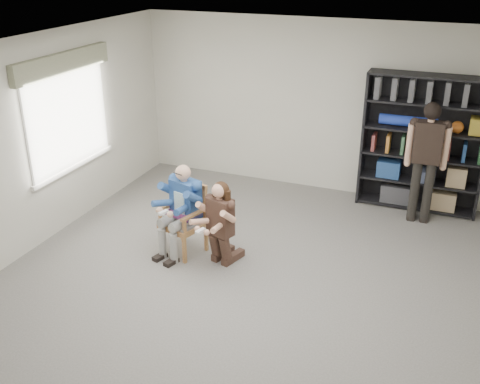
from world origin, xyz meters
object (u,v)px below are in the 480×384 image
at_px(armchair, 183,219).
at_px(seated_man, 182,210).
at_px(standing_man, 425,164).
at_px(kneeling_woman, 219,225).
at_px(bookshelf, 423,144).

distance_m(armchair, seated_man, 0.14).
bearing_deg(armchair, standing_man, 53.76).
bearing_deg(armchair, kneeling_woman, 5.32).
height_order(armchair, bookshelf, bookshelf).
relative_size(kneeling_woman, standing_man, 0.63).
bearing_deg(seated_man, standing_man, 53.76).
bearing_deg(seated_man, kneeling_woman, 5.32).
bearing_deg(kneeling_woman, bookshelf, 68.41).
distance_m(armchair, kneeling_woman, 0.60).
relative_size(seated_man, bookshelf, 0.59).
distance_m(kneeling_woman, standing_man, 3.21).
relative_size(armchair, bookshelf, 0.46).
height_order(seated_man, standing_man, standing_man).
distance_m(armchair, bookshelf, 3.83).
bearing_deg(standing_man, seated_man, -145.93).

